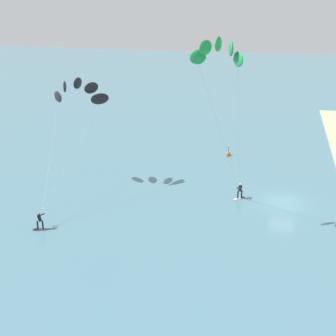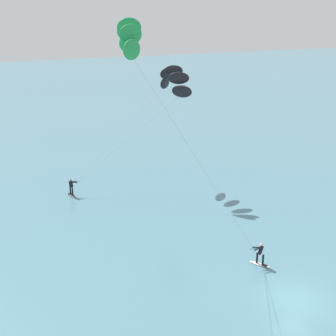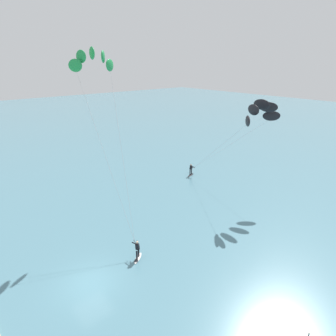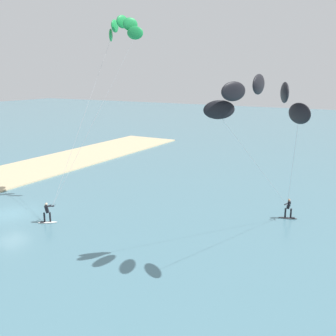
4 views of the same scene
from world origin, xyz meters
TOP-DOWN VIEW (x-y plane):
  - ground_plane at (0.00, 0.00)m, footprint 240.00×240.00m
  - kitesurfer_nearshore at (-8.08, 5.87)m, footprint 10.03×4.54m
  - kitesurfer_mid_water at (-0.85, 20.80)m, footprint 11.49×6.09m

SIDE VIEW (x-z plane):
  - ground_plane at x=0.00m, z-range 0.00..0.00m
  - kitesurfer_mid_water at x=-0.85m, z-range 4.14..15.73m
  - kitesurfer_nearshore at x=-8.08m, z-range 6.41..22.94m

